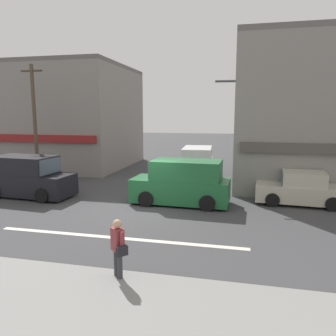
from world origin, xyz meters
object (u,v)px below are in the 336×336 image
at_px(van_waiting_far, 28,177).
at_px(pedestrian_foreground_with_bag, 118,247).
at_px(utility_pole_far_right, 308,124).
at_px(street_tree, 284,120).
at_px(van_crossing_rightbound, 182,183).
at_px(van_parked_curbside, 197,164).
at_px(traffic_light_mast, 289,116).
at_px(sedan_crossing_leftbound, 301,190).
at_px(utility_pole_near_left, 35,122).

bearing_deg(van_waiting_far, pedestrian_foreground_with_bag, -43.30).
bearing_deg(utility_pole_far_right, pedestrian_foreground_with_bag, -117.42).
height_order(street_tree, van_waiting_far, street_tree).
height_order(van_crossing_rightbound, van_parked_curbside, same).
bearing_deg(traffic_light_mast, van_crossing_rightbound, -148.76).
distance_m(traffic_light_mast, sedan_crossing_leftbound, 3.98).
xyz_separation_m(utility_pole_far_right, traffic_light_mast, (-1.31, -1.94, 0.46)).
bearing_deg(van_parked_curbside, sedan_crossing_leftbound, -42.28).
relative_size(street_tree, sedan_crossing_leftbound, 1.41).
bearing_deg(pedestrian_foreground_with_bag, van_parked_curbside, 89.47).
bearing_deg(utility_pole_near_left, van_waiting_far, -62.86).
xyz_separation_m(utility_pole_near_left, sedan_crossing_leftbound, (15.37, -1.97, -3.05)).
bearing_deg(utility_pole_near_left, van_crossing_rightbound, -17.61).
xyz_separation_m(traffic_light_mast, pedestrian_foreground_with_bag, (-5.28, -10.76, -3.22)).
height_order(utility_pole_near_left, utility_pole_far_right, utility_pole_near_left).
distance_m(van_waiting_far, van_parked_curbside, 10.35).
bearing_deg(pedestrian_foreground_with_bag, traffic_light_mast, 63.86).
distance_m(street_tree, van_waiting_far, 14.05).
distance_m(street_tree, utility_pole_far_right, 1.69).
xyz_separation_m(street_tree, van_parked_curbside, (-5.04, 2.19, -2.95)).
distance_m(traffic_light_mast, van_waiting_far, 13.91).
bearing_deg(utility_pole_near_left, street_tree, 3.77).
bearing_deg(street_tree, van_crossing_rightbound, -140.18).
relative_size(van_crossing_rightbound, van_parked_curbside, 0.99).
xyz_separation_m(street_tree, utility_pole_near_left, (-14.77, -0.97, -0.19)).
bearing_deg(pedestrian_foreground_with_bag, street_tree, 66.35).
distance_m(van_crossing_rightbound, pedestrian_foreground_with_bag, 7.71).
relative_size(utility_pole_far_right, sedan_crossing_leftbound, 1.69).
bearing_deg(pedestrian_foreground_with_bag, utility_pole_near_left, 131.56).
relative_size(street_tree, pedestrian_foreground_with_bag, 3.55).
height_order(utility_pole_near_left, pedestrian_foreground_with_bag, utility_pole_near_left).
distance_m(street_tree, van_crossing_rightbound, 7.05).
bearing_deg(traffic_light_mast, sedan_crossing_leftbound, -75.46).
height_order(van_parked_curbside, sedan_crossing_leftbound, van_parked_curbside).
height_order(street_tree, pedestrian_foreground_with_bag, street_tree).
bearing_deg(van_crossing_rightbound, utility_pole_near_left, 162.39).
height_order(traffic_light_mast, pedestrian_foreground_with_bag, traffic_light_mast).
bearing_deg(utility_pole_near_left, sedan_crossing_leftbound, -7.29).
distance_m(utility_pole_far_right, van_crossing_rightbound, 8.51).
bearing_deg(van_waiting_far, utility_pole_far_right, 20.21).
xyz_separation_m(van_waiting_far, pedestrian_foreground_with_bag, (7.84, -7.39, -0.05)).
xyz_separation_m(van_waiting_far, van_parked_curbside, (7.97, 6.61, 0.00)).
distance_m(utility_pole_far_right, sedan_crossing_leftbound, 4.94).
bearing_deg(van_parked_curbside, pedestrian_foreground_with_bag, -90.53).
xyz_separation_m(traffic_light_mast, van_parked_curbside, (-5.15, 3.24, -3.17)).
height_order(street_tree, van_crossing_rightbound, street_tree).
relative_size(van_crossing_rightbound, sedan_crossing_leftbound, 1.11).
height_order(utility_pole_near_left, van_parked_curbside, utility_pole_near_left).
bearing_deg(van_crossing_rightbound, sedan_crossing_leftbound, 11.90).
relative_size(utility_pole_near_left, utility_pole_far_right, 1.01).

